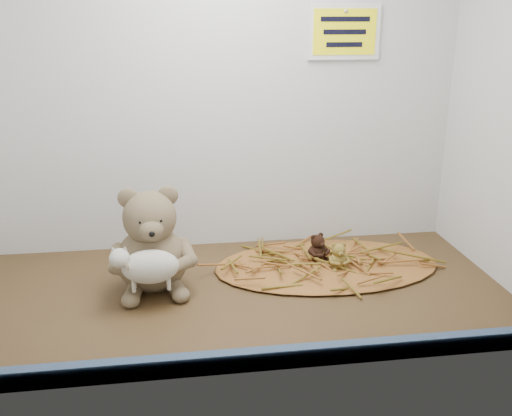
{
  "coord_description": "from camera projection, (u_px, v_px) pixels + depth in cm",
  "views": [
    {
      "loc": [
        -12.63,
        -113.93,
        58.94
      ],
      "look_at": [
        3.91,
        1.68,
        19.33
      ],
      "focal_mm": 40.0,
      "sensor_mm": 36.0,
      "label": 1
    }
  ],
  "objects": [
    {
      "name": "mini_teddy_tan",
      "position": [
        338.0,
        254.0,
        1.37
      ],
      "size": [
        5.53,
        5.81,
        6.57
      ],
      "primitive_type": null,
      "rotation": [
        0.0,
        0.0,
        0.04
      ],
      "color": "olive",
      "rests_on": "straw_bed"
    },
    {
      "name": "alcove_shell",
      "position": [
        233.0,
        84.0,
        1.21
      ],
      "size": [
        120.4,
        60.2,
        90.4
      ],
      "color": "#3D2B15",
      "rests_on": "ground"
    },
    {
      "name": "main_teddy",
      "position": [
        151.0,
        239.0,
        1.26
      ],
      "size": [
        20.91,
        21.88,
        23.82
      ],
      "primitive_type": null,
      "rotation": [
        0.0,
        0.0,
        0.09
      ],
      "color": "#7C654C",
      "rests_on": "shelf_floor"
    },
    {
      "name": "wall_sign",
      "position": [
        344.0,
        32.0,
        1.41
      ],
      "size": [
        16.0,
        1.2,
        11.0
      ],
      "primitive_type": "cube",
      "color": "#F9ED0C",
      "rests_on": "back_wall"
    },
    {
      "name": "front_rail",
      "position": [
        259.0,
        359.0,
        1.0
      ],
      "size": [
        119.28,
        2.2,
        3.6
      ],
      "primitive_type": "cube",
      "color": "#364A67",
      "rests_on": "shelf_floor"
    },
    {
      "name": "toy_lamb",
      "position": [
        150.0,
        267.0,
        1.19
      ],
      "size": [
        15.7,
        9.58,
        10.14
      ],
      "primitive_type": null,
      "color": "silver",
      "rests_on": "main_teddy"
    },
    {
      "name": "straw_bed",
      "position": [
        327.0,
        265.0,
        1.41
      ],
      "size": [
        55.75,
        32.37,
        1.08
      ],
      "primitive_type": "ellipsoid",
      "color": "brown",
      "rests_on": "shelf_floor"
    },
    {
      "name": "mini_teddy_brown",
      "position": [
        317.0,
        246.0,
        1.42
      ],
      "size": [
        7.77,
        7.89,
        6.95
      ],
      "primitive_type": null,
      "rotation": [
        0.0,
        0.0,
        0.51
      ],
      "color": "black",
      "rests_on": "straw_bed"
    }
  ]
}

